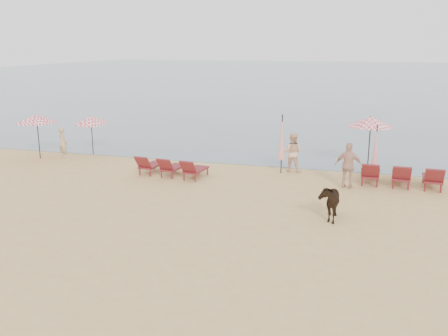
# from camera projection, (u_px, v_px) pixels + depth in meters

# --- Properties ---
(ground) EXTENTS (120.00, 120.00, 0.00)m
(ground) POSITION_uv_depth(u_px,v_px,m) (174.00, 248.00, 13.87)
(ground) COLOR tan
(ground) RESTS_ON ground
(sea) EXTENTS (160.00, 140.00, 0.06)m
(sea) POSITION_uv_depth(u_px,v_px,m) (342.00, 75.00, 88.39)
(sea) COLOR #51606B
(sea) RESTS_ON ground
(lounger_cluster_left) EXTENTS (2.94, 1.94, 0.61)m
(lounger_cluster_left) POSITION_uv_depth(u_px,v_px,m) (171.00, 167.00, 21.26)
(lounger_cluster_left) COLOR maroon
(lounger_cluster_left) RESTS_ON ground
(lounger_cluster_right) EXTENTS (3.10, 1.91, 0.67)m
(lounger_cluster_right) POSITION_uv_depth(u_px,v_px,m) (401.00, 175.00, 19.72)
(lounger_cluster_right) COLOR maroon
(lounger_cluster_right) RESTS_ON ground
(umbrella_open_left_a) EXTENTS (1.94, 1.94, 2.21)m
(umbrella_open_left_a) POSITION_uv_depth(u_px,v_px,m) (37.00, 119.00, 24.20)
(umbrella_open_left_a) COLOR black
(umbrella_open_left_a) RESTS_ON ground
(umbrella_open_left_b) EXTENTS (1.63, 1.66, 2.08)m
(umbrella_open_left_b) POSITION_uv_depth(u_px,v_px,m) (91.00, 120.00, 25.14)
(umbrella_open_left_b) COLOR black
(umbrella_open_left_b) RESTS_ON ground
(umbrella_open_right) EXTENTS (2.02, 2.02, 2.46)m
(umbrella_open_right) POSITION_uv_depth(u_px,v_px,m) (371.00, 121.00, 21.80)
(umbrella_open_right) COLOR black
(umbrella_open_right) RESTS_ON ground
(umbrella_closed_left) EXTENTS (0.32, 0.32, 2.59)m
(umbrella_closed_left) POSITION_uv_depth(u_px,v_px,m) (282.00, 137.00, 21.51)
(umbrella_closed_left) COLOR black
(umbrella_closed_left) RESTS_ON ground
(umbrella_closed_right) EXTENTS (0.28, 0.28, 2.32)m
(umbrella_closed_right) POSITION_uv_depth(u_px,v_px,m) (376.00, 146.00, 20.50)
(umbrella_closed_right) COLOR black
(umbrella_closed_right) RESTS_ON ground
(cow) EXTENTS (0.75, 1.49, 1.23)m
(cow) POSITION_uv_depth(u_px,v_px,m) (329.00, 201.00, 16.05)
(cow) COLOR black
(cow) RESTS_ON ground
(beachgoer_left) EXTENTS (0.65, 0.56, 1.50)m
(beachgoer_left) POSITION_uv_depth(u_px,v_px,m) (63.00, 142.00, 24.84)
(beachgoer_left) COLOR tan
(beachgoer_left) RESTS_ON ground
(beachgoer_right_a) EXTENTS (0.89, 0.71, 1.74)m
(beachgoer_right_a) POSITION_uv_depth(u_px,v_px,m) (292.00, 152.00, 21.95)
(beachgoer_right_a) COLOR #DEAF8B
(beachgoer_right_a) RESTS_ON ground
(beachgoer_right_b) EXTENTS (1.10, 0.54, 1.82)m
(beachgoer_right_b) POSITION_uv_depth(u_px,v_px,m) (349.00, 166.00, 19.40)
(beachgoer_right_b) COLOR tan
(beachgoer_right_b) RESTS_ON ground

